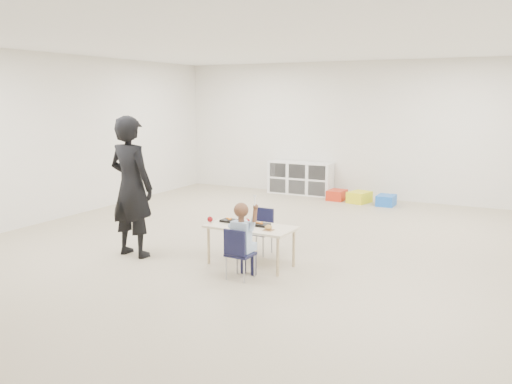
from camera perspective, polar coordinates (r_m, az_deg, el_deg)
The scene contains 16 objects.
room at distance 7.23m, azimuth 0.60°, elevation 4.63°, with size 9.00×9.02×2.80m.
table at distance 6.76m, azimuth -0.55°, elevation -5.63°, with size 1.12×0.60×0.50m.
chair_near at distance 6.26m, azimuth -1.65°, elevation -6.46°, with size 0.29×0.27×0.60m, color black, non-canonical shape.
chair_far at distance 7.23m, azimuth 0.40°, elevation -4.21°, with size 0.29×0.27×0.60m, color black, non-canonical shape.
child at distance 6.22m, azimuth -1.66°, elevation -4.92°, with size 0.40×0.40×0.95m, color #A1B8DA, non-canonical shape.
lunch_tray_near at distance 6.70m, azimuth 0.45°, elevation -3.46°, with size 0.22×0.16×0.03m, color black.
lunch_tray_far at distance 6.92m, azimuth -2.76°, elevation -3.03°, with size 0.22×0.16×0.03m, color black.
milk_carton at distance 6.58m, azimuth -1.29°, elevation -3.39°, with size 0.07×0.07×0.10m, color white.
bread_roll at distance 6.48m, azimuth 1.32°, elevation -3.75°, with size 0.09×0.09×0.07m, color #B08B48.
apple_near at distance 6.78m, azimuth -0.94°, elevation -3.11°, with size 0.07×0.07×0.07m, color maroon.
apple_far at distance 6.92m, azimuth -4.87°, elevation -2.88°, with size 0.07×0.07×0.07m, color maroon.
cubby_shelf at distance 11.72m, azimuth 4.69°, elevation 1.47°, with size 1.40×0.40×0.70m, color white.
adult at distance 7.22m, azimuth -12.99°, elevation 0.54°, with size 0.67×0.44×1.84m, color black.
bin_red at distance 11.16m, azimuth 8.50°, elevation -0.32°, with size 0.33×0.42×0.21m, color red.
bin_yellow at distance 10.96m, azimuth 10.83°, elevation -0.53°, with size 0.35×0.45×0.22m, color yellow.
bin_blue at distance 10.77m, azimuth 13.54°, elevation -0.86°, with size 0.33×0.42×0.20m, color blue.
Camera 1 is at (3.21, -6.44, 2.07)m, focal length 38.00 mm.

